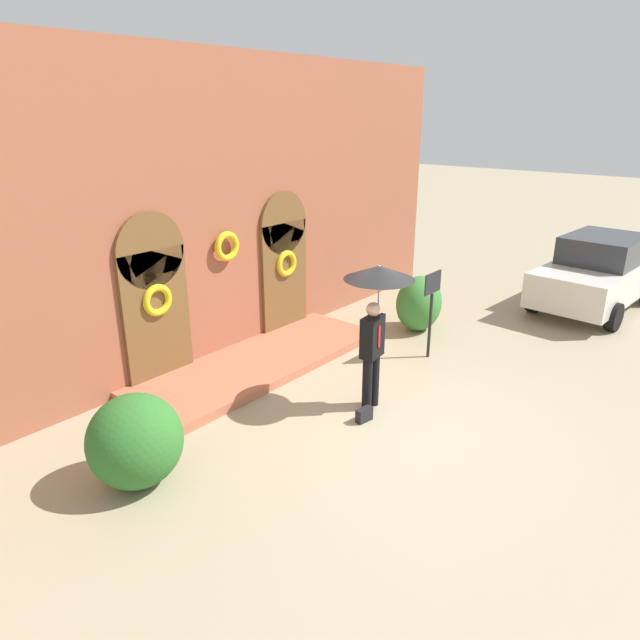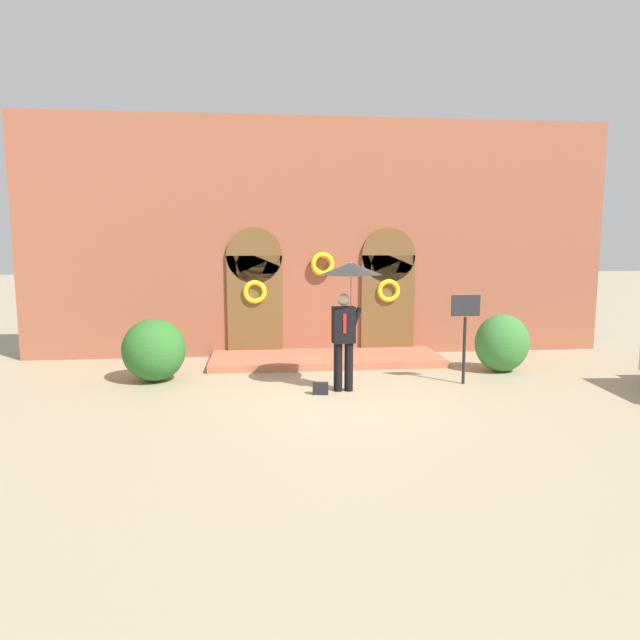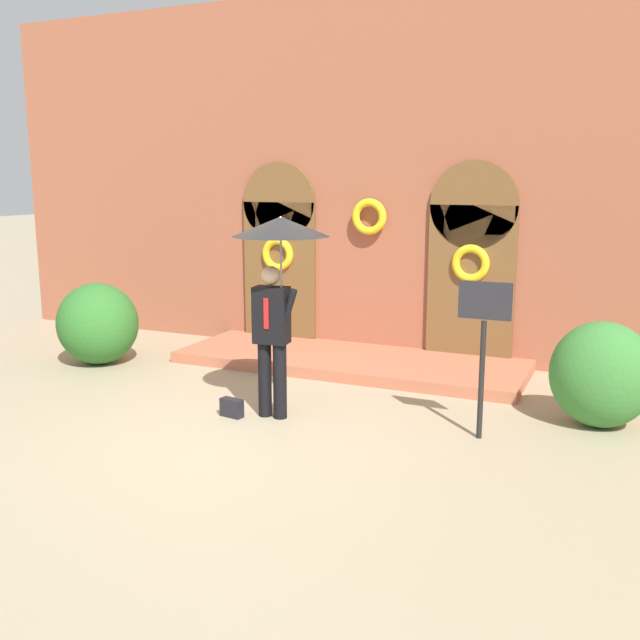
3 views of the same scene
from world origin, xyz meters
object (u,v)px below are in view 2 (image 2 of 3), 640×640
person_with_umbrella (349,287)px  handbag (321,388)px  shrub_right (502,343)px  sign_post (465,324)px  shrub_left (154,350)px

person_with_umbrella → handbag: size_ratio=8.44×
handbag → shrub_right: size_ratio=0.23×
person_with_umbrella → sign_post: bearing=7.2°
handbag → shrub_left: size_ratio=0.23×
handbag → sign_post: (2.83, 0.49, 1.05)m
shrub_left → handbag: bearing=-23.1°
handbag → shrub_left: 3.46m
shrub_right → person_with_umbrella: bearing=-160.6°
person_with_umbrella → shrub_right: size_ratio=1.94×
sign_post → shrub_left: sign_post is taller
person_with_umbrella → shrub_right: bearing=19.4°
sign_post → shrub_right: 1.59m
person_with_umbrella → handbag: person_with_umbrella is taller
person_with_umbrella → sign_post: person_with_umbrella is taller
handbag → sign_post: 3.06m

